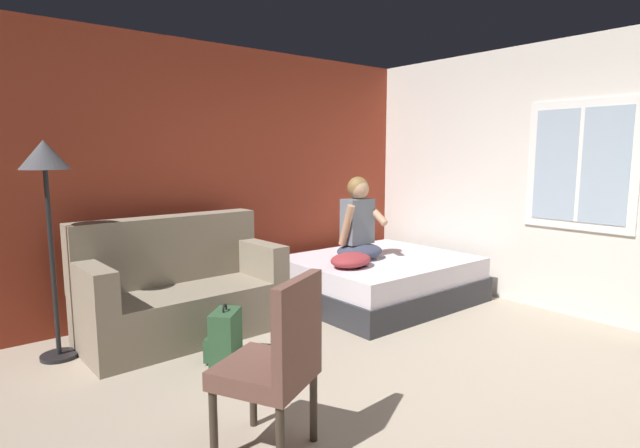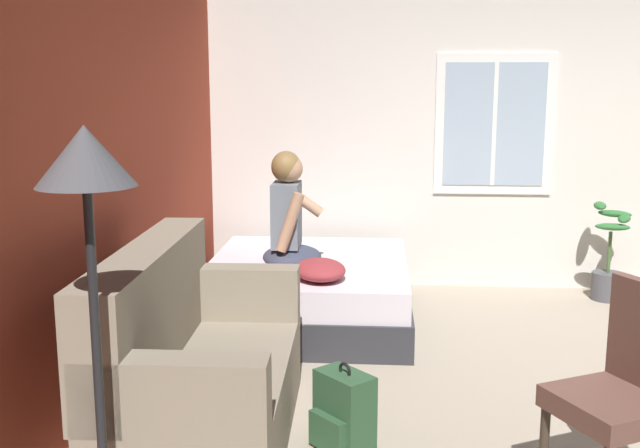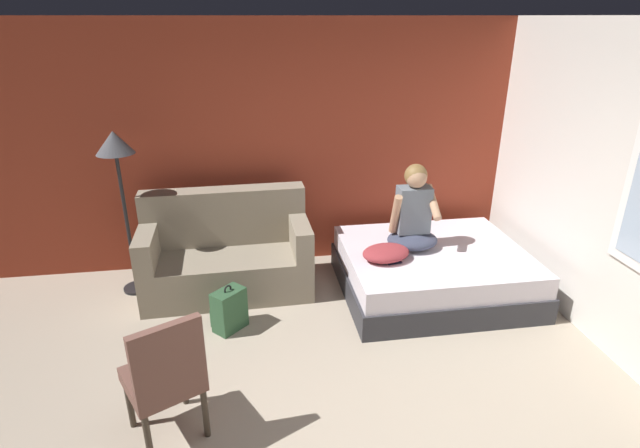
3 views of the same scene
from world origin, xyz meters
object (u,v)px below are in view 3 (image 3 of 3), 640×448
side_chair (165,375)px  cell_phone (394,262)px  backpack (229,310)px  couch (227,255)px  floor_lamp (117,159)px  bed (433,271)px  throw_pillow (386,253)px  person_seated (413,214)px

side_chair → cell_phone: 2.43m
backpack → cell_phone: (1.60, 0.15, 0.29)m
couch → side_chair: size_ratio=1.76×
side_chair → floor_lamp: (-0.62, 2.14, 0.90)m
bed → cell_phone: 0.60m
side_chair → floor_lamp: floor_lamp is taller
side_chair → backpack: 1.36m
throw_pillow → cell_phone: (0.06, -0.09, -0.07)m
couch → cell_phone: bearing=-20.7°
couch → throw_pillow: (1.56, -0.53, 0.16)m
cell_phone → floor_lamp: floor_lamp is taller
couch → backpack: (0.02, -0.76, -0.20)m
couch → floor_lamp: 1.42m
floor_lamp → bed: bearing=-9.4°
backpack → floor_lamp: 1.81m
bed → floor_lamp: floor_lamp is taller
side_chair → throw_pillow: bearing=38.1°
side_chair → person_seated: 2.88m
couch → side_chair: (-0.35, -2.03, 0.14)m
backpack → cell_phone: cell_phone is taller
throw_pillow → floor_lamp: (-2.53, 0.65, 0.88)m
side_chair → backpack: side_chair is taller
side_chair → backpack: bearing=73.7°
couch → backpack: couch is taller
bed → backpack: (-2.10, -0.37, -0.04)m
cell_phone → backpack: bearing=-94.7°
cell_phone → floor_lamp: bearing=-115.8°
couch → side_chair: couch is taller
bed → throw_pillow: throw_pillow is taller
bed → person_seated: (-0.21, 0.12, 0.60)m
bed → side_chair: (-2.47, -1.63, 0.30)m
bed → cell_phone: cell_phone is taller
backpack → person_seated: bearing=14.6°
bed → person_seated: 0.65m
bed → couch: couch is taller
cell_phone → couch: bearing=-120.7°
bed → floor_lamp: size_ratio=1.10×
backpack → throw_pillow: throw_pillow is taller
person_seated → cell_phone: bearing=-129.7°
side_chair → backpack: size_ratio=2.14×
bed → backpack: bed is taller
throw_pillow → floor_lamp: floor_lamp is taller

